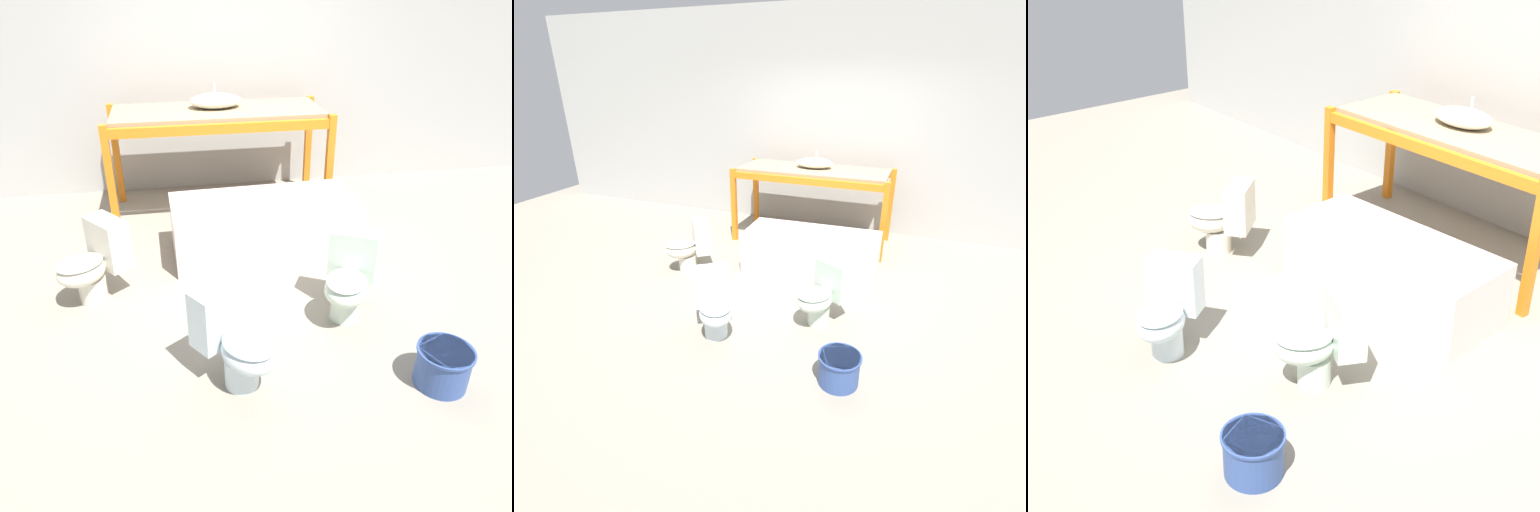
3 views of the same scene
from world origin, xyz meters
The scene contains 8 objects.
ground_plane centered at (0.00, 0.00, 0.00)m, with size 12.00×12.00×0.00m, color gray.
shelving_rack centered at (-0.22, 1.29, 0.92)m, with size 2.19×0.88×1.07m.
sink_basin centered at (-0.23, 1.35, 1.14)m, with size 0.51×0.34×0.22m.
bathtub_main centered at (0.07, 0.28, 0.30)m, with size 1.65×0.76×0.51m.
toilet_near centered at (-0.42, -1.33, 0.32)m, with size 0.57×0.63×0.63m.
toilet_far centered at (-1.35, -0.23, 0.32)m, with size 0.62×0.59×0.63m.
toilet_extra centered at (0.49, -0.78, 0.32)m, with size 0.54×0.63×0.63m.
bucket_white centered at (0.83, -1.58, 0.14)m, with size 0.35×0.35×0.26m.
Camera 3 is at (3.13, -3.25, 2.85)m, focal length 50.00 mm.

